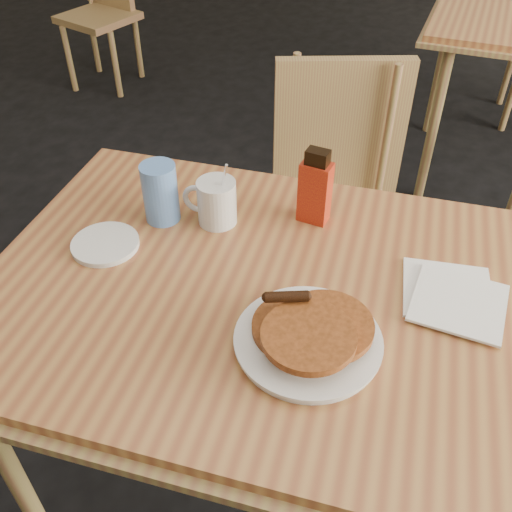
# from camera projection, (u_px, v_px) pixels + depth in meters

# --- Properties ---
(floor) EXTENTS (10.00, 10.00, 0.00)m
(floor) POSITION_uv_depth(u_px,v_px,m) (265.00, 476.00, 1.63)
(floor) COLOR black
(floor) RESTS_ON ground
(main_table) EXTENTS (1.27, 0.87, 0.75)m
(main_table) POSITION_uv_depth(u_px,v_px,m) (283.00, 304.00, 1.16)
(main_table) COLOR #A8713B
(main_table) RESTS_ON floor
(chair_main_far) EXTENTS (0.51, 0.52, 0.91)m
(chair_main_far) POSITION_uv_depth(u_px,v_px,m) (330.00, 184.00, 1.80)
(chair_main_far) COLOR #998348
(chair_main_far) RESTS_ON floor
(pancake_plate) EXTENTS (0.27, 0.27, 0.08)m
(pancake_plate) POSITION_uv_depth(u_px,v_px,m) (309.00, 335.00, 1.01)
(pancake_plate) COLOR silver
(pancake_plate) RESTS_ON main_table
(coffee_mug) EXTENTS (0.13, 0.09, 0.16)m
(coffee_mug) POSITION_uv_depth(u_px,v_px,m) (216.00, 201.00, 1.27)
(coffee_mug) COLOR silver
(coffee_mug) RESTS_ON main_table
(syrup_bottle) EXTENTS (0.07, 0.05, 0.18)m
(syrup_bottle) POSITION_uv_depth(u_px,v_px,m) (315.00, 189.00, 1.26)
(syrup_bottle) COLOR maroon
(syrup_bottle) RESTS_ON main_table
(napkin_stack) EXTENTS (0.21, 0.22, 0.01)m
(napkin_stack) POSITION_uv_depth(u_px,v_px,m) (453.00, 297.00, 1.11)
(napkin_stack) COLOR white
(napkin_stack) RESTS_ON main_table
(blue_tumbler) EXTENTS (0.10, 0.10, 0.14)m
(blue_tumbler) POSITION_uv_depth(u_px,v_px,m) (160.00, 193.00, 1.27)
(blue_tumbler) COLOR #5988D2
(blue_tumbler) RESTS_ON main_table
(side_saucer) EXTENTS (0.16, 0.16, 0.01)m
(side_saucer) POSITION_uv_depth(u_px,v_px,m) (105.00, 244.00, 1.23)
(side_saucer) COLOR silver
(side_saucer) RESTS_ON main_table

